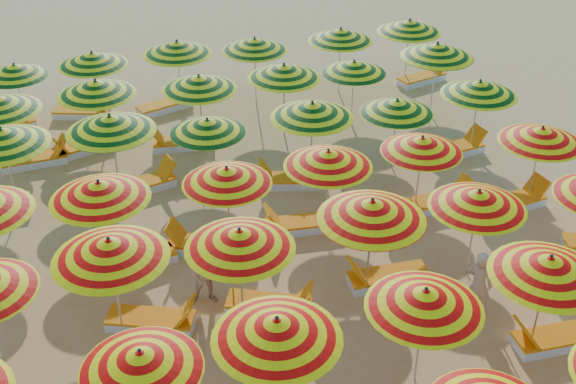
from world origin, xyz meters
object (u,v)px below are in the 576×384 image
object	(u,v)px
umbrella_42	(15,70)
beachgoer_b	(206,274)
umbrella_27	(328,159)
umbrella_38	(199,83)
umbrella_13	(141,361)
umbrella_45	(255,44)
umbrella_37	(96,88)
lounger_10	(153,320)
umbrella_16	(549,267)
umbrella_21	(372,210)
umbrella_30	(2,137)
lounger_26	(8,124)
lounger_22	(455,149)
umbrella_43	(92,59)
umbrella_28	(422,145)
umbrella_32	(208,126)
lounger_14	(135,262)
lounger_28	(166,105)
lounger_20	(144,185)
lounger_15	(205,246)
lounger_18	(514,202)
umbrella_26	(227,176)
umbrella_14	(277,329)
lounger_11	(271,305)
lounger_16	(300,224)
lounger_21	(291,180)
umbrella_25	(99,190)
lounger_17	(439,202)
lounger_27	(84,112)
umbrella_19	(110,249)
umbrella_47	(409,26)
umbrella_34	(397,107)
beachgoer_a	(478,284)
umbrella_22	(478,199)
umbrella_39	(284,71)
umbrella_35	(479,88)
umbrella_46	(341,35)
umbrella_29	(542,135)
lounger_24	(83,147)
lounger_12	(386,277)
umbrella_31	(110,124)
umbrella_40	(354,67)
lounger_9	(555,339)
umbrella_15	(425,299)

from	to	relation	value
umbrella_42	beachgoer_b	distance (m)	10.17
umbrella_27	umbrella_38	bearing A→B (deg)	114.10
umbrella_13	umbrella_45	bearing A→B (deg)	69.98
umbrella_37	lounger_10	distance (m)	7.71
umbrella_13	umbrella_16	bearing A→B (deg)	2.42
umbrella_21	umbrella_30	size ratio (longest dim) A/B	0.94
lounger_26	lounger_22	bearing A→B (deg)	-30.84
umbrella_43	umbrella_28	bearing A→B (deg)	-44.80
umbrella_32	lounger_14	distance (m)	3.96
umbrella_21	lounger_28	distance (m)	10.48
lounger_20	lounger_22	xyz separation A→B (m)	(8.53, -0.31, 0.00)
umbrella_43	lounger_15	world-z (taller)	umbrella_43
lounger_18	umbrella_28	bearing A→B (deg)	157.20
umbrella_26	umbrella_42	bearing A→B (deg)	122.35
umbrella_14	lounger_22	bearing A→B (deg)	47.57
umbrella_38	lounger_11	size ratio (longest dim) A/B	1.23
lounger_16	lounger_21	world-z (taller)	same
umbrella_25	umbrella_26	size ratio (longest dim) A/B	1.19
lounger_17	lounger_21	world-z (taller)	same
lounger_17	umbrella_25	bearing A→B (deg)	177.35
umbrella_42	lounger_27	world-z (taller)	umbrella_42
lounger_15	lounger_16	size ratio (longest dim) A/B	1.03
umbrella_19	umbrella_47	world-z (taller)	umbrella_19
umbrella_34	lounger_14	bearing A→B (deg)	-158.98
umbrella_28	beachgoer_a	world-z (taller)	umbrella_28
umbrella_14	lounger_14	bearing A→B (deg)	113.10
umbrella_22	umbrella_32	distance (m)	6.80
lounger_27	umbrella_39	bearing A→B (deg)	-8.64
umbrella_21	umbrella_28	distance (m)	3.46
umbrella_35	umbrella_46	size ratio (longest dim) A/B	1.04
umbrella_16	lounger_14	world-z (taller)	umbrella_16
umbrella_14	umbrella_29	size ratio (longest dim) A/B	0.93
lounger_24	umbrella_43	bearing A→B (deg)	-126.87
umbrella_35	lounger_10	world-z (taller)	umbrella_35
lounger_12	umbrella_43	bearing A→B (deg)	-59.63
umbrella_31	umbrella_13	bearing A→B (deg)	-89.85
beachgoer_a	lounger_27	bearing A→B (deg)	-10.63
umbrella_45	lounger_11	xyz separation A→B (m)	(-1.89, -9.86, -1.75)
umbrella_19	umbrella_40	bearing A→B (deg)	45.97
umbrella_38	lounger_10	distance (m)	7.68
lounger_28	umbrella_35	bearing A→B (deg)	-51.93
umbrella_31	lounger_27	world-z (taller)	umbrella_31
beachgoer_b	umbrella_35	bearing A→B (deg)	37.13
umbrella_14	umbrella_26	size ratio (longest dim) A/B	1.14
umbrella_28	lounger_9	size ratio (longest dim) A/B	1.29
umbrella_29	beachgoer_b	distance (m)	8.59
umbrella_13	umbrella_30	bearing A→B (deg)	107.69
umbrella_34	lounger_20	world-z (taller)	umbrella_34
umbrella_15	umbrella_27	distance (m)	4.96
umbrella_31	umbrella_45	world-z (taller)	umbrella_31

